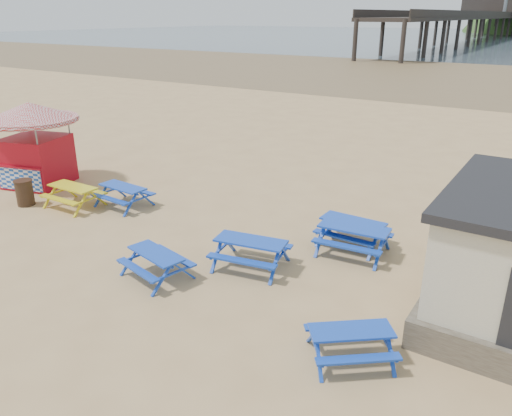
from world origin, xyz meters
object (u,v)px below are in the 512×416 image
Objects in this scene: picnic_table_blue_b at (352,233)px; picnic_table_blue_a at (124,196)px; picnic_table_yellow at (74,196)px; litter_bin at (25,192)px; ice_cream_kiosk at (33,134)px.

picnic_table_blue_a is at bearing -169.04° from picnic_table_blue_b.
litter_bin is at bearing -153.37° from picnic_table_yellow.
picnic_table_blue_a is at bearing 30.88° from litter_bin.
litter_bin is (1.76, -1.86, -1.68)m from ice_cream_kiosk.
picnic_table_blue_b is 1.02× the size of picnic_table_yellow.
ice_cream_kiosk is at bearing 163.34° from picnic_table_yellow.
litter_bin is at bearing -145.94° from picnic_table_blue_a.
picnic_table_blue_a is 5.29m from ice_cream_kiosk.
picnic_table_yellow is (-10.07, -2.50, -0.00)m from picnic_table_blue_b.
ice_cream_kiosk is 3.06m from litter_bin.
picnic_table_blue_b is (8.54, 1.46, 0.02)m from picnic_table_blue_a.
litter_bin reaches higher than picnic_table_blue_a.
picnic_table_blue_b is 2.03× the size of litter_bin.
picnic_table_blue_b is at bearing 16.06° from litter_bin.
picnic_table_yellow is (-1.52, -1.04, 0.01)m from picnic_table_blue_a.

